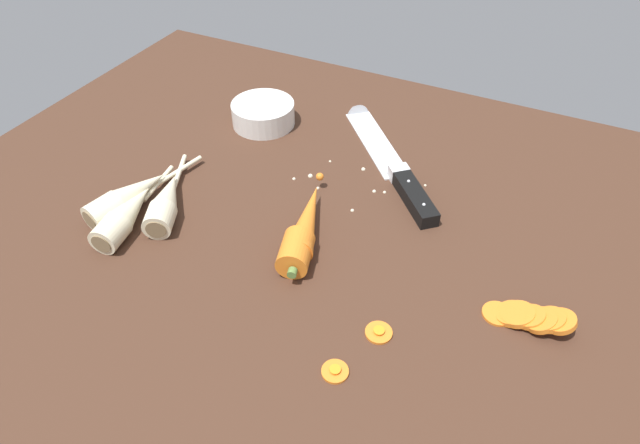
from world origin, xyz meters
TOP-DOWN VIEW (x-y plane):
  - ground_plane at (0.00, 0.00)cm, footprint 120.00×90.00cm
  - chefs_knife at (1.92, 18.31)cm, footprint 25.63×28.14cm
  - whole_carrot at (-0.98, -4.60)cm, footprint 8.60×20.33cm
  - parsnip_front at (-21.52, -8.24)cm, footprint 9.83×17.65cm
  - parsnip_mid_left at (-27.11, -9.64)cm, footprint 6.55×20.46cm
  - parsnip_mid_right at (-24.72, -12.97)cm, footprint 5.83×19.12cm
  - carrot_slice_stack at (29.13, -5.71)cm, footprint 10.38×4.31cm
  - carrot_slice_stray_near at (13.92, -14.91)cm, footprint 3.21×3.21cm
  - carrot_slice_stray_mid at (11.54, -21.84)cm, footprint 3.04×3.04cm
  - prep_bowl at (-21.18, 18.60)cm, footprint 11.00×11.00cm
  - mince_crumbs at (-1.56, 9.33)cm, footprint 19.42×10.83cm

SIDE VIEW (x-z plane):
  - ground_plane at x=0.00cm, z-range -4.00..0.00cm
  - mince_crumbs at x=-1.56cm, z-range -0.08..0.69cm
  - carrot_slice_stray_near at x=13.92cm, z-range 0.01..0.71cm
  - carrot_slice_stray_mid at x=11.54cm, z-range 0.01..0.71cm
  - chefs_knife at x=1.92cm, z-range -1.44..2.74cm
  - carrot_slice_stack at x=29.13cm, z-range -0.58..2.74cm
  - parsnip_mid_left at x=-27.11cm, z-range -0.02..3.98cm
  - parsnip_mid_right at x=-24.72cm, z-range -0.02..3.98cm
  - parsnip_front at x=-21.52cm, z-range -0.02..3.98cm
  - whole_carrot at x=-0.98cm, z-range 0.00..4.20cm
  - prep_bowl at x=-21.18cm, z-range 0.15..4.15cm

